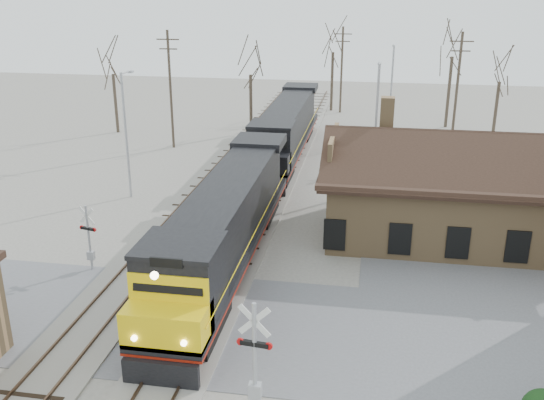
{
  "coord_description": "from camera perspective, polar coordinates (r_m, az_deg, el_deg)",
  "views": [
    {
      "loc": [
        7.26,
        -22.5,
        14.32
      ],
      "look_at": [
        1.87,
        9.0,
        2.72
      ],
      "focal_mm": 40.0,
      "sensor_mm": 36.0,
      "label": 1
    }
  ],
  "objects": [
    {
      "name": "tree_e",
      "position": [
        62.48,
        20.71,
        11.13
      ],
      "size": [
        3.49,
        3.49,
        8.56
      ],
      "color": "#382D23",
      "rests_on": "ground"
    },
    {
      "name": "locomotive_trailing",
      "position": [
        51.3,
        1.32,
        6.61
      ],
      "size": [
        3.17,
        21.24,
        4.47
      ],
      "color": "black",
      "rests_on": "ground"
    },
    {
      "name": "utility_pole_a",
      "position": [
        55.03,
        -9.54,
        10.37
      ],
      "size": [
        2.0,
        0.24,
        10.37
      ],
      "color": "#382D23",
      "rests_on": "ground"
    },
    {
      "name": "crossbuck_near",
      "position": [
        21.3,
        -1.63,
        -15.23
      ],
      "size": [
        1.26,
        0.33,
        4.42
      ],
      "rotation": [
        0.0,
        0.0,
        -0.11
      ],
      "color": "#A5A8AD",
      "rests_on": "ground"
    },
    {
      "name": "utility_pole_b",
      "position": [
        70.18,
        6.57,
        12.2
      ],
      "size": [
        2.0,
        0.24,
        9.57
      ],
      "color": "#382D23",
      "rests_on": "ground"
    },
    {
      "name": "tree_d",
      "position": [
        64.59,
        16.71,
        13.84
      ],
      "size": [
        4.78,
        4.78,
        11.71
      ],
      "color": "#382D23",
      "rests_on": "ground"
    },
    {
      "name": "streetlight_b",
      "position": [
        43.29,
        9.78,
        7.31
      ],
      "size": [
        0.25,
        2.04,
        9.03
      ],
      "color": "#A5A8AD",
      "rests_on": "ground"
    },
    {
      "name": "streetlight_a",
      "position": [
        42.55,
        -13.54,
        6.55
      ],
      "size": [
        0.25,
        2.04,
        8.65
      ],
      "color": "#A5A8AD",
      "rests_on": "ground"
    },
    {
      "name": "crossbuck_far",
      "position": [
        32.78,
        -16.83,
        -3.58
      ],
      "size": [
        1.01,
        0.33,
        3.58
      ],
      "rotation": [
        0.0,
        0.0,
        2.91
      ],
      "color": "#A5A8AD",
      "rests_on": "ground"
    },
    {
      "name": "locomotive_lead",
      "position": [
        31.13,
        -4.52,
        -2.47
      ],
      "size": [
        3.17,
        21.24,
        4.72
      ],
      "color": "black",
      "rests_on": "ground"
    },
    {
      "name": "ground",
      "position": [
        27.64,
        -7.12,
        -11.42
      ],
      "size": [
        140.0,
        140.0,
        0.0
      ],
      "primitive_type": "plane",
      "color": "#9C978D",
      "rests_on": "ground"
    },
    {
      "name": "depot",
      "position": [
        36.81,
        16.55,
        0.21
      ],
      "size": [
        15.2,
        9.31,
        7.9
      ],
      "color": "#97764E",
      "rests_on": "ground"
    },
    {
      "name": "tree_b",
      "position": [
        59.76,
        -2.05,
        12.58
      ],
      "size": [
        3.82,
        3.82,
        9.37
      ],
      "color": "#382D23",
      "rests_on": "ground"
    },
    {
      "name": "tree_c",
      "position": [
        70.96,
        5.79,
        14.55
      ],
      "size": [
        4.45,
        4.45,
        10.89
      ],
      "color": "#382D23",
      "rests_on": "ground"
    },
    {
      "name": "track_siding",
      "position": [
        41.81,
        -7.23,
        -0.15
      ],
      "size": [
        3.4,
        90.0,
        0.24
      ],
      "color": "#9C978D",
      "rests_on": "ground"
    },
    {
      "name": "streetlight_c",
      "position": [
        58.47,
        11.17,
        10.34
      ],
      "size": [
        0.25,
        2.04,
        8.78
      ],
      "color": "#A5A8AD",
      "rests_on": "ground"
    },
    {
      "name": "utility_pole_c",
      "position": [
        56.0,
        17.0,
        9.9
      ],
      "size": [
        2.0,
        0.24,
        10.27
      ],
      "color": "#382D23",
      "rests_on": "ground"
    },
    {
      "name": "track_main",
      "position": [
        40.77,
        -1.16,
        -0.51
      ],
      "size": [
        3.4,
        90.0,
        0.24
      ],
      "color": "#9C978D",
      "rests_on": "ground"
    },
    {
      "name": "road",
      "position": [
        27.64,
        -7.12,
        -11.39
      ],
      "size": [
        60.0,
        9.0,
        0.03
      ],
      "primitive_type": "cube",
      "color": "#5A5A5F",
      "rests_on": "ground"
    },
    {
      "name": "tree_a",
      "position": [
        61.9,
        -14.81,
        12.24
      ],
      "size": [
        3.84,
        3.84,
        9.41
      ],
      "color": "#382D23",
      "rests_on": "ground"
    }
  ]
}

